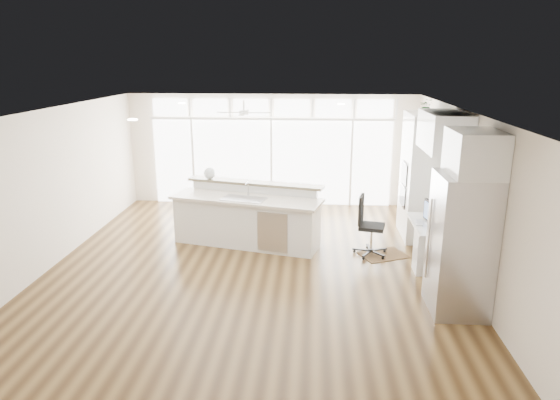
{
  "coord_description": "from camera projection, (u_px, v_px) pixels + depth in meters",
  "views": [
    {
      "loc": [
        1.02,
        -8.06,
        3.5
      ],
      "look_at": [
        0.44,
        0.6,
        1.04
      ],
      "focal_mm": 32.0,
      "sensor_mm": 36.0,
      "label": 1
    }
  ],
  "objects": [
    {
      "name": "floor",
      "position": [
        253.0,
        266.0,
        8.76
      ],
      "size": [
        7.0,
        8.0,
        0.02
      ],
      "primitive_type": "cube",
      "color": "#3F2A13",
      "rests_on": "ground"
    },
    {
      "name": "transom_row",
      "position": [
        271.0,
        108.0,
        11.89
      ],
      "size": [
        5.9,
        0.06,
        0.4
      ],
      "primitive_type": "cube",
      "color": "white",
      "rests_on": "wall_back"
    },
    {
      "name": "desk_window",
      "position": [
        458.0,
        179.0,
        8.39
      ],
      "size": [
        0.04,
        0.85,
        0.85
      ],
      "primitive_type": "cube",
      "color": "white",
      "rests_on": "wall_right"
    },
    {
      "name": "fishbowl",
      "position": [
        210.0,
        173.0,
        10.09
      ],
      "size": [
        0.27,
        0.27,
        0.24
      ],
      "primitive_type": "sphere",
      "rotation": [
        0.0,
        0.0,
        -0.16
      ],
      "color": "silver",
      "rests_on": "kitchen_island"
    },
    {
      "name": "wall_front",
      "position": [
        198.0,
        304.0,
        4.55
      ],
      "size": [
        7.0,
        0.04,
        2.7
      ],
      "primitive_type": "cube",
      "color": "white",
      "rests_on": "floor"
    },
    {
      "name": "framed_photos",
      "position": [
        448.0,
        179.0,
        9.03
      ],
      "size": [
        0.06,
        0.22,
        0.8
      ],
      "primitive_type": "cube",
      "color": "black",
      "rests_on": "wall_right"
    },
    {
      "name": "wall_left",
      "position": [
        51.0,
        188.0,
        8.61
      ],
      "size": [
        0.04,
        8.0,
        2.7
      ],
      "primitive_type": "cube",
      "color": "white",
      "rests_on": "floor"
    },
    {
      "name": "keyboard",
      "position": [
        419.0,
        223.0,
        8.65
      ],
      "size": [
        0.17,
        0.34,
        0.02
      ],
      "primitive_type": "cube",
      "rotation": [
        0.0,
        0.0,
        -0.16
      ],
      "color": "silver",
      "rests_on": "desk_nook"
    },
    {
      "name": "ceiling",
      "position": [
        251.0,
        111.0,
        8.02
      ],
      "size": [
        7.0,
        8.0,
        0.02
      ],
      "primitive_type": "cube",
      "color": "silver",
      "rests_on": "wall_back"
    },
    {
      "name": "oven_cabinet",
      "position": [
        421.0,
        176.0,
        9.94
      ],
      "size": [
        0.64,
        1.2,
        2.5
      ],
      "primitive_type": "cube",
      "color": "white",
      "rests_on": "floor"
    },
    {
      "name": "wall_back",
      "position": [
        272.0,
        150.0,
        12.23
      ],
      "size": [
        7.0,
        0.04,
        2.7
      ],
      "primitive_type": "cube",
      "color": "white",
      "rests_on": "floor"
    },
    {
      "name": "recessed_lights",
      "position": [
        252.0,
        111.0,
        8.21
      ],
      "size": [
        3.4,
        3.0,
        0.02
      ],
      "primitive_type": "cube",
      "color": "white",
      "rests_on": "ceiling"
    },
    {
      "name": "office_chair",
      "position": [
        372.0,
        226.0,
        9.11
      ],
      "size": [
        0.68,
        0.65,
        1.11
      ],
      "primitive_type": "cube",
      "rotation": [
        0.0,
        0.0,
        -0.22
      ],
      "color": "black",
      "rests_on": "floor"
    },
    {
      "name": "refrigerator",
      "position": [
        461.0,
        244.0,
        6.98
      ],
      "size": [
        0.76,
        0.9,
        2.0
      ],
      "primitive_type": "cube",
      "color": "#B4B3B8",
      "rests_on": "floor"
    },
    {
      "name": "rug",
      "position": [
        383.0,
        255.0,
        9.24
      ],
      "size": [
        0.99,
        0.88,
        0.01
      ],
      "primitive_type": "cube",
      "rotation": [
        0.0,
        0.0,
        0.42
      ],
      "color": "#362111",
      "rests_on": "floor"
    },
    {
      "name": "upper_cabinets",
      "position": [
        444.0,
        132.0,
        8.2
      ],
      "size": [
        0.64,
        1.3,
        0.64
      ],
      "primitive_type": "cube",
      "color": "white",
      "rests_on": "wall_right"
    },
    {
      "name": "wall_right",
      "position": [
        464.0,
        195.0,
        8.16
      ],
      "size": [
        0.04,
        8.0,
        2.7
      ],
      "primitive_type": "cube",
      "color": "white",
      "rests_on": "floor"
    },
    {
      "name": "ceiling_fan",
      "position": [
        244.0,
        108.0,
        10.8
      ],
      "size": [
        1.16,
        1.16,
        0.32
      ],
      "primitive_type": "cube",
      "color": "white",
      "rests_on": "ceiling"
    },
    {
      "name": "potted_plant",
      "position": [
        426.0,
        107.0,
        9.57
      ],
      "size": [
        0.28,
        0.3,
        0.21
      ],
      "primitive_type": "imported",
      "rotation": [
        0.0,
        0.0,
        -0.16
      ],
      "color": "#275A26",
      "rests_on": "oven_cabinet"
    },
    {
      "name": "fridge_cabinet",
      "position": [
        475.0,
        153.0,
        6.63
      ],
      "size": [
        0.64,
        0.9,
        0.6
      ],
      "primitive_type": "cube",
      "color": "white",
      "rests_on": "wall_right"
    },
    {
      "name": "kitchen_island",
      "position": [
        246.0,
        216.0,
        9.63
      ],
      "size": [
        3.09,
        1.78,
        1.16
      ],
      "primitive_type": "cube",
      "rotation": [
        0.0,
        0.0,
        -0.25
      ],
      "color": "white",
      "rests_on": "floor"
    },
    {
      "name": "desk_nook",
      "position": [
        432.0,
        244.0,
        8.74
      ],
      "size": [
        0.72,
        1.3,
        0.76
      ],
      "primitive_type": "cube",
      "color": "white",
      "rests_on": "floor"
    },
    {
      "name": "glass_wall",
      "position": [
        272.0,
        162.0,
        12.25
      ],
      "size": [
        5.8,
        0.06,
        2.08
      ],
      "primitive_type": "cube",
      "color": "white",
      "rests_on": "wall_back"
    },
    {
      "name": "monitor",
      "position": [
        430.0,
        212.0,
        8.58
      ],
      "size": [
        0.15,
        0.5,
        0.41
      ],
      "primitive_type": "cube",
      "rotation": [
        0.0,
        0.0,
        0.15
      ],
      "color": "black",
      "rests_on": "desk_nook"
    }
  ]
}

